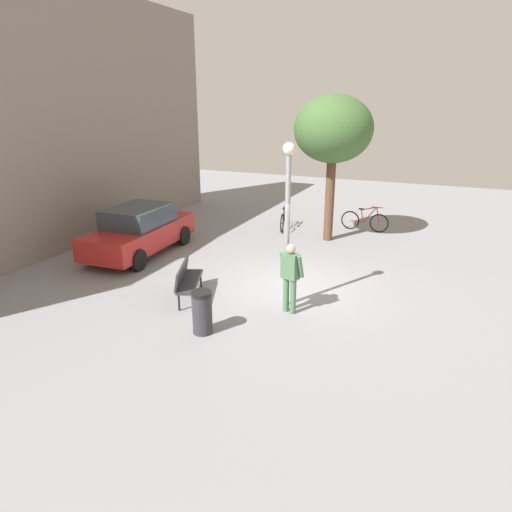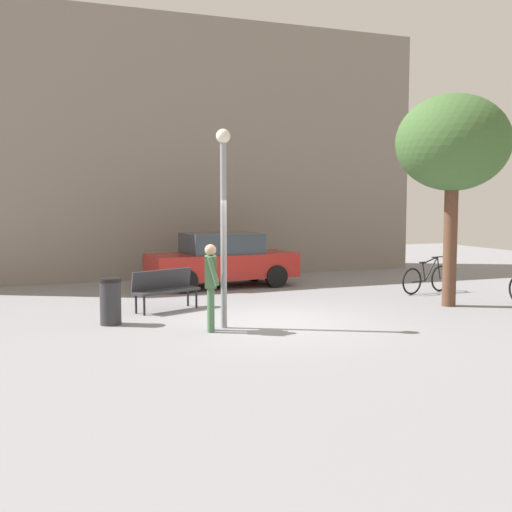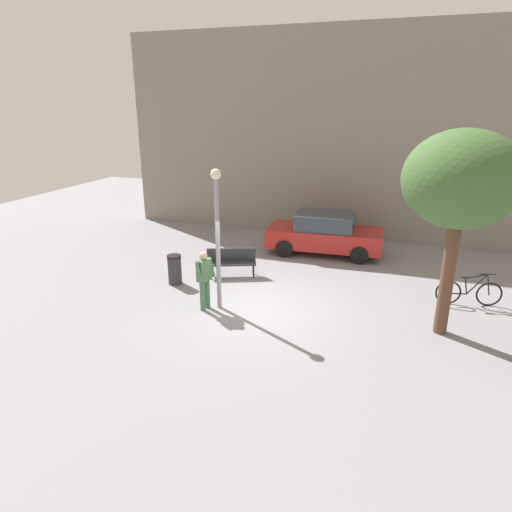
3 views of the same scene
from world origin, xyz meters
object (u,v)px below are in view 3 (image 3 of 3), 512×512
Objects in this scene: park_bench at (231,260)px; lamppost at (217,226)px; person_by_lamppost at (204,277)px; plaza_tree at (462,181)px; bicycle_black at (469,292)px; parked_car_red at (325,234)px; trash_bin at (175,269)px.

lamppost is at bearing -75.55° from park_bench.
plaza_tree is at bearing 6.93° from person_by_lamppost.
bicycle_black is at bearing 0.64° from park_bench.
bicycle_black is 0.41× the size of parked_car_red.
trash_bin reaches higher than park_bench.
plaza_tree is 4.00m from bicycle_black.
trash_bin is (-3.84, -4.51, -0.30)m from parked_car_red.
person_by_lamppost is 7.42m from bicycle_black.
plaza_tree is 8.49m from trash_bin.
lamppost reaches higher than parked_car_red.
trash_bin is (-1.69, 1.36, -0.49)m from person_by_lamppost.
lamppost is 0.78× the size of plaza_tree.
lamppost is 0.90× the size of parked_car_red.
parked_car_red is (2.43, 3.25, 0.23)m from park_bench.
lamppost is 2.33× the size of park_bench.
plaza_tree reaches higher than bicycle_black.
plaza_tree reaches higher than park_bench.
lamppost reaches higher than person_by_lamppost.
bicycle_black is at bearing 20.66° from lamppost.
parked_car_red is at bearing 146.22° from bicycle_black.
trash_bin is (-2.02, 1.14, -1.89)m from lamppost.
parked_car_red is at bearing 53.19° from park_bench.
parked_car_red is (1.82, 5.65, -1.59)m from lamppost.
lamppost is at bearing -107.84° from parked_car_red.
lamppost is at bearing -174.81° from plaza_tree.
person_by_lamppost is 6.25m from parked_car_red.
parked_car_red is (-3.95, 5.12, -3.01)m from plaza_tree.
park_bench is 7.18m from bicycle_black.
park_bench is 7.40m from plaza_tree.
trash_bin is at bearing 150.60° from lamppost.
person_by_lamppost reaches higher than parked_car_red.
park_bench is 0.39× the size of parked_car_red.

